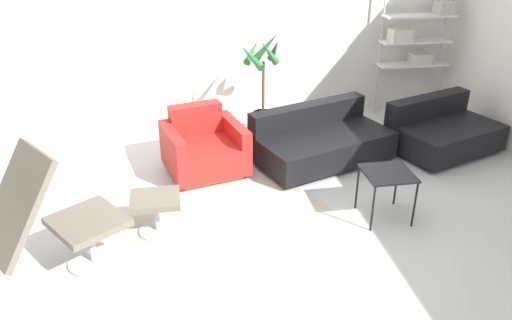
{
  "coord_description": "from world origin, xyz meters",
  "views": [
    {
      "loc": [
        -0.72,
        -4.03,
        2.68
      ],
      "look_at": [
        0.01,
        0.2,
        0.55
      ],
      "focal_mm": 35.0,
      "sensor_mm": 36.0,
      "label": 1
    }
  ],
  "objects_px": {
    "potted_plant": "(263,91)",
    "shelf_unit": "(417,38)",
    "armchair_red": "(204,149)",
    "couch_low": "(321,142)",
    "lounge_chair": "(32,205)",
    "ottoman": "(156,206)",
    "side_table": "(387,177)",
    "couch_second": "(442,133)"
  },
  "relations": [
    {
      "from": "armchair_red",
      "to": "ottoman",
      "type": "bearing_deg",
      "value": 51.58
    },
    {
      "from": "ottoman",
      "to": "armchair_red",
      "type": "bearing_deg",
      "value": 65.33
    },
    {
      "from": "armchair_red",
      "to": "side_table",
      "type": "xyz_separation_m",
      "value": [
        1.65,
        -1.27,
        0.17
      ]
    },
    {
      "from": "couch_second",
      "to": "ottoman",
      "type": "bearing_deg",
      "value": -0.43
    },
    {
      "from": "couch_second",
      "to": "lounge_chair",
      "type": "bearing_deg",
      "value": 3.09
    },
    {
      "from": "couch_second",
      "to": "side_table",
      "type": "distance_m",
      "value": 1.88
    },
    {
      "from": "lounge_chair",
      "to": "potted_plant",
      "type": "xyz_separation_m",
      "value": [
        2.25,
        2.73,
        -0.14
      ]
    },
    {
      "from": "ottoman",
      "to": "potted_plant",
      "type": "height_order",
      "value": "potted_plant"
    },
    {
      "from": "couch_second",
      "to": "potted_plant",
      "type": "height_order",
      "value": "potted_plant"
    },
    {
      "from": "couch_low",
      "to": "side_table",
      "type": "xyz_separation_m",
      "value": [
        0.26,
        -1.32,
        0.21
      ]
    },
    {
      "from": "side_table",
      "to": "couch_low",
      "type": "bearing_deg",
      "value": 101.03
    },
    {
      "from": "lounge_chair",
      "to": "couch_low",
      "type": "height_order",
      "value": "lounge_chair"
    },
    {
      "from": "side_table",
      "to": "potted_plant",
      "type": "distance_m",
      "value": 2.39
    },
    {
      "from": "ottoman",
      "to": "potted_plant",
      "type": "relative_size",
      "value": 0.33
    },
    {
      "from": "couch_low",
      "to": "armchair_red",
      "type": "bearing_deg",
      "value": -17.83
    },
    {
      "from": "potted_plant",
      "to": "armchair_red",
      "type": "bearing_deg",
      "value": -131.42
    },
    {
      "from": "ottoman",
      "to": "potted_plant",
      "type": "distance_m",
      "value": 2.56
    },
    {
      "from": "armchair_red",
      "to": "couch_second",
      "type": "xyz_separation_m",
      "value": [
        2.96,
        0.07,
        -0.04
      ]
    },
    {
      "from": "ottoman",
      "to": "armchair_red",
      "type": "height_order",
      "value": "armchair_red"
    },
    {
      "from": "armchair_red",
      "to": "side_table",
      "type": "height_order",
      "value": "armchair_red"
    },
    {
      "from": "ottoman",
      "to": "side_table",
      "type": "distance_m",
      "value": 2.19
    },
    {
      "from": "lounge_chair",
      "to": "side_table",
      "type": "bearing_deg",
      "value": 63.85
    },
    {
      "from": "couch_low",
      "to": "couch_second",
      "type": "xyz_separation_m",
      "value": [
        1.57,
        0.02,
        0.0
      ]
    },
    {
      "from": "couch_low",
      "to": "couch_second",
      "type": "bearing_deg",
      "value": 161.14
    },
    {
      "from": "lounge_chair",
      "to": "armchair_red",
      "type": "distance_m",
      "value": 2.28
    },
    {
      "from": "side_table",
      "to": "shelf_unit",
      "type": "bearing_deg",
      "value": 60.75
    },
    {
      "from": "ottoman",
      "to": "side_table",
      "type": "height_order",
      "value": "side_table"
    },
    {
      "from": "shelf_unit",
      "to": "armchair_red",
      "type": "bearing_deg",
      "value": -156.48
    },
    {
      "from": "lounge_chair",
      "to": "ottoman",
      "type": "bearing_deg",
      "value": 90.0
    },
    {
      "from": "lounge_chair",
      "to": "ottoman",
      "type": "height_order",
      "value": "lounge_chair"
    },
    {
      "from": "lounge_chair",
      "to": "armchair_red",
      "type": "height_order",
      "value": "lounge_chair"
    },
    {
      "from": "ottoman",
      "to": "couch_low",
      "type": "xyz_separation_m",
      "value": [
        1.92,
        1.19,
        -0.04
      ]
    },
    {
      "from": "lounge_chair",
      "to": "ottoman",
      "type": "xyz_separation_m",
      "value": [
        0.86,
        0.61,
        -0.47
      ]
    },
    {
      "from": "lounge_chair",
      "to": "armchair_red",
      "type": "bearing_deg",
      "value": 106.48
    },
    {
      "from": "couch_second",
      "to": "couch_low",
      "type": "bearing_deg",
      "value": -18.86
    },
    {
      "from": "side_table",
      "to": "couch_second",
      "type": "bearing_deg",
      "value": 45.59
    },
    {
      "from": "ottoman",
      "to": "shelf_unit",
      "type": "relative_size",
      "value": 0.24
    },
    {
      "from": "couch_low",
      "to": "couch_second",
      "type": "distance_m",
      "value": 1.57
    },
    {
      "from": "potted_plant",
      "to": "shelf_unit",
      "type": "bearing_deg",
      "value": 9.59
    },
    {
      "from": "armchair_red",
      "to": "potted_plant",
      "type": "height_order",
      "value": "potted_plant"
    },
    {
      "from": "potted_plant",
      "to": "couch_second",
      "type": "bearing_deg",
      "value": -23.43
    },
    {
      "from": "couch_low",
      "to": "shelf_unit",
      "type": "xyz_separation_m",
      "value": [
        1.73,
        1.31,
        0.88
      ]
    }
  ]
}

